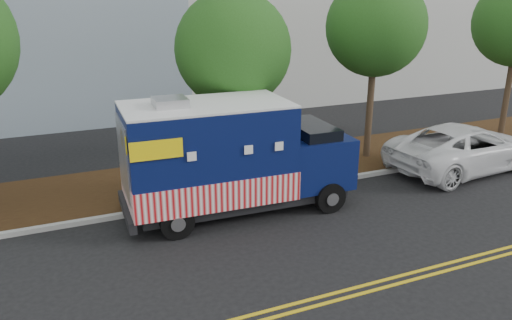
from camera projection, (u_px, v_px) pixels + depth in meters
name	position (u px, v px, depth m)	size (l,w,h in m)	color
ground	(242.00, 217.00, 14.84)	(120.00, 120.00, 0.00)	black
curb	(226.00, 198.00, 16.03)	(120.00, 0.18, 0.15)	#9E9E99
mulch_strip	(206.00, 177.00, 17.86)	(120.00, 4.00, 0.15)	black
centerline_near	(317.00, 298.00, 10.96)	(120.00, 0.10, 0.01)	gold
centerline_far	(323.00, 304.00, 10.75)	(120.00, 0.10, 0.01)	gold
tree_b	(233.00, 50.00, 16.73)	(3.92, 3.92, 6.48)	#38281C
tree_c	(376.00, 27.00, 18.26)	(3.67, 3.67, 6.98)	#38281C
sign_post	(136.00, 175.00, 14.81)	(0.06, 0.06, 2.40)	#473828
food_truck	(228.00, 160.00, 14.74)	(7.01, 2.86, 3.65)	black
white_car	(465.00, 147.00, 18.57)	(2.84, 6.17, 1.71)	white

